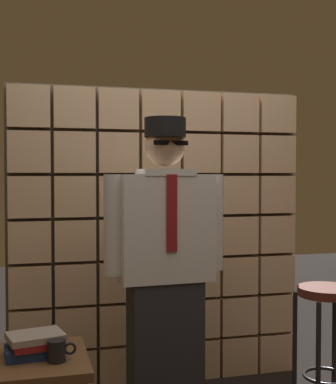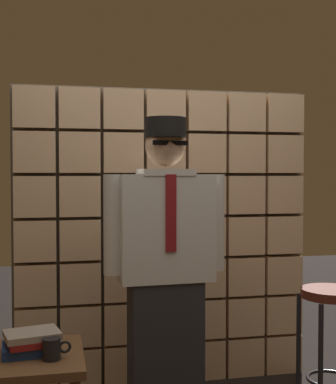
{
  "view_description": "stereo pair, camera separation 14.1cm",
  "coord_description": "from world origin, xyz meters",
  "px_view_note": "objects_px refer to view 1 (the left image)",
  "views": [
    {
      "loc": [
        -0.85,
        -2.26,
        1.38
      ],
      "look_at": [
        -0.12,
        0.48,
        1.29
      ],
      "focal_mm": 49.84,
      "sensor_mm": 36.0,
      "label": 1
    },
    {
      "loc": [
        -0.71,
        -2.3,
        1.38
      ],
      "look_at": [
        -0.12,
        0.48,
        1.29
      ],
      "focal_mm": 49.84,
      "sensor_mm": 36.0,
      "label": 2
    }
  ],
  "objects_px": {
    "side_table": "(28,375)",
    "book_stack": "(34,345)",
    "standing_person": "(165,268)",
    "bar_stool": "(327,319)",
    "coffee_mug": "(57,351)"
  },
  "relations": [
    {
      "from": "bar_stool",
      "to": "book_stack",
      "type": "bearing_deg",
      "value": -170.65
    },
    {
      "from": "standing_person",
      "to": "bar_stool",
      "type": "height_order",
      "value": "standing_person"
    },
    {
      "from": "standing_person",
      "to": "bar_stool",
      "type": "bearing_deg",
      "value": -6.91
    },
    {
      "from": "standing_person",
      "to": "bar_stool",
      "type": "distance_m",
      "value": 1.0
    },
    {
      "from": "bar_stool",
      "to": "side_table",
      "type": "height_order",
      "value": "bar_stool"
    },
    {
      "from": "coffee_mug",
      "to": "standing_person",
      "type": "bearing_deg",
      "value": 36.3
    },
    {
      "from": "side_table",
      "to": "book_stack",
      "type": "distance_m",
      "value": 0.13
    },
    {
      "from": "bar_stool",
      "to": "coffee_mug",
      "type": "distance_m",
      "value": 1.59
    },
    {
      "from": "side_table",
      "to": "coffee_mug",
      "type": "relative_size",
      "value": 4.55
    },
    {
      "from": "side_table",
      "to": "coffee_mug",
      "type": "xyz_separation_m",
      "value": [
        0.12,
        -0.09,
        0.13
      ]
    },
    {
      "from": "book_stack",
      "to": "coffee_mug",
      "type": "bearing_deg",
      "value": -46.77
    },
    {
      "from": "book_stack",
      "to": "standing_person",
      "type": "bearing_deg",
      "value": 26.01
    },
    {
      "from": "standing_person",
      "to": "coffee_mug",
      "type": "height_order",
      "value": "standing_person"
    },
    {
      "from": "standing_person",
      "to": "book_stack",
      "type": "height_order",
      "value": "standing_person"
    },
    {
      "from": "side_table",
      "to": "book_stack",
      "type": "height_order",
      "value": "book_stack"
    }
  ]
}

